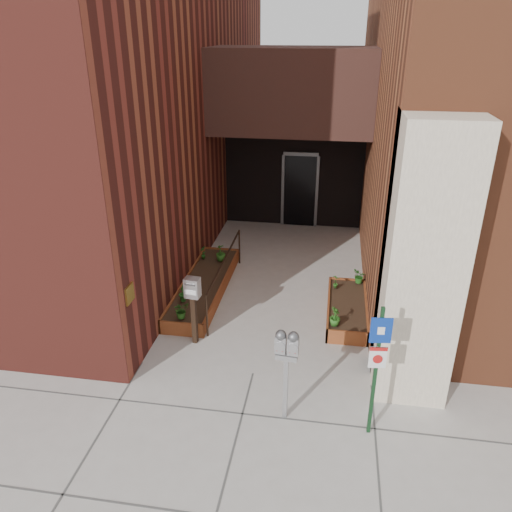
% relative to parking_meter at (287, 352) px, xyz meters
% --- Properties ---
extents(ground, '(80.00, 80.00, 0.00)m').
position_rel_parking_meter_xyz_m(ground, '(-0.65, 0.94, -1.19)').
color(ground, '#9E9991').
rests_on(ground, ground).
extents(architecture, '(20.00, 14.60, 10.00)m').
position_rel_parking_meter_xyz_m(architecture, '(-0.83, 7.84, 3.79)').
color(architecture, maroon).
rests_on(architecture, ground).
extents(planter_left, '(0.90, 3.60, 0.30)m').
position_rel_parking_meter_xyz_m(planter_left, '(-2.20, 3.64, -1.06)').
color(planter_left, brown).
rests_on(planter_left, ground).
extents(planter_right, '(0.80, 2.20, 0.30)m').
position_rel_parking_meter_xyz_m(planter_right, '(0.95, 3.14, -1.06)').
color(planter_right, brown).
rests_on(planter_right, ground).
extents(handrail, '(0.04, 3.34, 0.90)m').
position_rel_parking_meter_xyz_m(handrail, '(-1.70, 3.59, -0.44)').
color(handrail, black).
rests_on(handrail, ground).
extents(parking_meter, '(0.35, 0.17, 1.54)m').
position_rel_parking_meter_xyz_m(parking_meter, '(0.00, 0.00, 0.00)').
color(parking_meter, '#979799').
rests_on(parking_meter, ground).
extents(sign_post, '(0.29, 0.08, 2.12)m').
position_rel_parking_meter_xyz_m(sign_post, '(1.25, -0.14, 0.11)').
color(sign_post, '#13361B').
rests_on(sign_post, ground).
extents(payment_dropbox, '(0.29, 0.23, 1.35)m').
position_rel_parking_meter_xyz_m(payment_dropbox, '(-1.88, 1.71, -0.21)').
color(payment_dropbox, black).
rests_on(payment_dropbox, ground).
extents(shrub_left_a, '(0.41, 0.41, 0.33)m').
position_rel_parking_meter_xyz_m(shrub_left_a, '(-2.23, 2.04, -0.73)').
color(shrub_left_a, '#255919').
rests_on(shrub_left_a, planter_left).
extents(shrub_left_b, '(0.24, 0.24, 0.36)m').
position_rel_parking_meter_xyz_m(shrub_left_b, '(-2.39, 2.69, -0.71)').
color(shrub_left_b, '#1C5719').
rests_on(shrub_left_b, planter_left).
extents(shrub_left_c, '(0.32, 0.32, 0.41)m').
position_rel_parking_meter_xyz_m(shrub_left_c, '(-2.06, 4.72, -0.68)').
color(shrub_left_c, '#265718').
rests_on(shrub_left_c, planter_left).
extents(shrub_left_d, '(0.21, 0.21, 0.33)m').
position_rel_parking_meter_xyz_m(shrub_left_d, '(-2.50, 4.75, -0.73)').
color(shrub_left_d, '#1C5819').
rests_on(shrub_left_d, planter_left).
extents(shrub_right_a, '(0.22, 0.22, 0.37)m').
position_rel_parking_meter_xyz_m(shrub_right_a, '(0.70, 2.24, -0.71)').
color(shrub_right_a, '#275C1A').
rests_on(shrub_right_a, planter_right).
extents(shrub_right_b, '(0.23, 0.23, 0.31)m').
position_rel_parking_meter_xyz_m(shrub_right_b, '(0.70, 3.73, -0.73)').
color(shrub_right_b, '#27611B').
rests_on(shrub_right_b, planter_right).
extents(shrub_right_c, '(0.34, 0.34, 0.31)m').
position_rel_parking_meter_xyz_m(shrub_right_c, '(1.20, 4.04, -0.73)').
color(shrub_right_c, '#24631C').
rests_on(shrub_right_c, planter_right).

